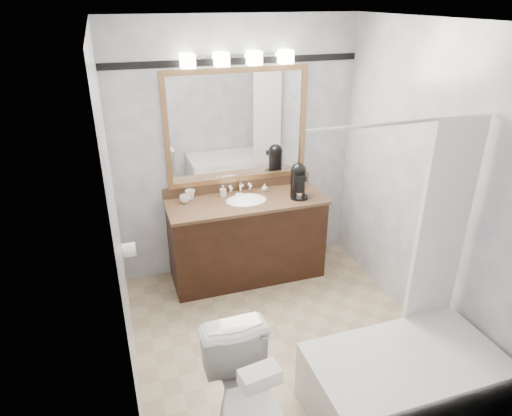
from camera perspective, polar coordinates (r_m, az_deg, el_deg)
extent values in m
cube|color=tan|center=(4.04, 3.28, -15.93)|extent=(2.40, 2.60, 0.01)
cube|color=white|center=(3.05, 4.52, 22.46)|extent=(2.40, 2.60, 0.01)
cube|color=silver|center=(4.50, -2.36, 7.09)|extent=(2.40, 0.01, 2.50)
cube|color=silver|center=(2.36, 15.81, -12.21)|extent=(2.40, 0.01, 2.50)
cube|color=silver|center=(3.14, -17.09, -2.39)|extent=(0.01, 2.60, 2.50)
cube|color=silver|center=(3.93, 20.37, 2.74)|extent=(0.01, 2.60, 2.50)
cube|color=black|center=(4.58, -1.18, -4.03)|extent=(1.50, 0.55, 0.82)
cube|color=brown|center=(4.39, -1.23, 0.82)|extent=(1.53, 0.58, 0.03)
cube|color=brown|center=(4.60, -2.22, 2.87)|extent=(1.53, 0.03, 0.10)
ellipsoid|color=white|center=(4.40, -1.22, 0.64)|extent=(0.44, 0.34, 0.14)
cube|color=#A3794A|center=(4.30, -2.46, 16.85)|extent=(1.40, 0.04, 0.05)
cube|color=#A3794A|center=(4.57, -2.22, 3.72)|extent=(1.40, 0.04, 0.05)
cube|color=#A3794A|center=(4.28, -11.16, 9.17)|extent=(0.05, 0.04, 1.00)
cube|color=#A3794A|center=(4.63, 5.86, 10.72)|extent=(0.05, 0.04, 1.00)
cube|color=white|center=(4.41, -2.35, 10.10)|extent=(1.30, 0.01, 1.00)
cube|color=silver|center=(4.28, -2.45, 18.49)|extent=(0.90, 0.05, 0.03)
cube|color=white|center=(4.13, -8.56, 17.74)|extent=(0.12, 0.12, 0.12)
cube|color=white|center=(4.19, -4.32, 18.04)|extent=(0.12, 0.12, 0.12)
cube|color=white|center=(4.27, -0.22, 18.24)|extent=(0.12, 0.12, 0.12)
cube|color=white|center=(4.37, 3.73, 18.35)|extent=(0.12, 0.12, 0.12)
cube|color=black|center=(4.30, -2.53, 17.86)|extent=(2.40, 0.01, 0.06)
cube|color=white|center=(3.51, 17.89, -20.03)|extent=(1.30, 0.72, 0.45)
cylinder|color=silver|center=(2.92, 18.14, 10.14)|extent=(1.30, 0.02, 0.02)
cube|color=white|center=(3.43, 22.25, -2.28)|extent=(0.40, 0.04, 1.55)
cylinder|color=white|center=(3.99, -15.60, -5.06)|extent=(0.11, 0.12, 0.12)
imported|color=white|center=(3.00, -0.87, -23.54)|extent=(0.45, 0.77, 0.78)
cube|color=white|center=(2.56, 0.49, -20.34)|extent=(0.23, 0.15, 0.09)
cylinder|color=black|center=(4.45, 5.37, 1.39)|extent=(0.17, 0.17, 0.02)
cylinder|color=black|center=(4.45, 5.27, 3.17)|extent=(0.15, 0.15, 0.25)
sphere|color=black|center=(4.41, 5.33, 4.68)|extent=(0.15, 0.15, 0.15)
cube|color=black|center=(4.35, 5.54, 3.79)|extent=(0.11, 0.11, 0.05)
cylinder|color=silver|center=(4.42, 5.45, 1.63)|extent=(0.06, 0.06, 0.06)
imported|color=white|center=(4.37, -8.90, 1.15)|extent=(0.10, 0.10, 0.08)
imported|color=white|center=(4.44, -8.23, 1.69)|extent=(0.12, 0.12, 0.09)
imported|color=white|center=(4.45, -4.16, 2.15)|extent=(0.05, 0.05, 0.12)
imported|color=white|center=(4.58, 1.09, 2.59)|extent=(0.06, 0.06, 0.08)
cube|color=beige|center=(4.48, -2.09, 1.67)|extent=(0.08, 0.06, 0.02)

